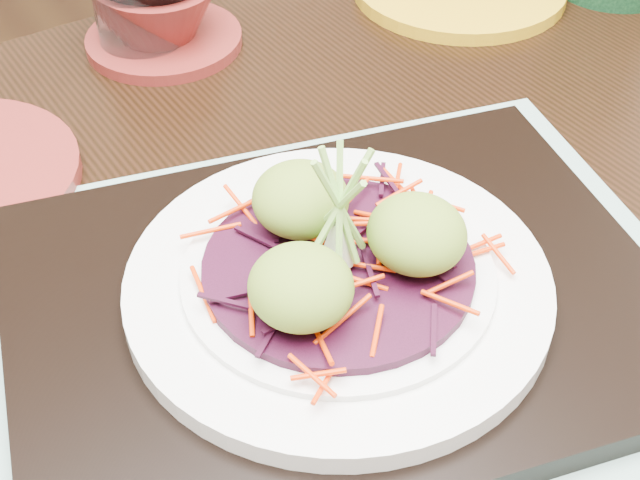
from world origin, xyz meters
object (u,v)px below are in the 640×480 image
terracotta_bowl_set (161,19)px  serving_tray (338,302)px  white_plate (338,282)px  dining_table (304,330)px

terracotta_bowl_set → serving_tray: bearing=-98.7°
white_plate → terracotta_bowl_set: size_ratio=1.74×
serving_tray → terracotta_bowl_set: 0.37m
terracotta_bowl_set → dining_table: bearing=-96.9°
dining_table → white_plate: 0.15m
white_plate → serving_tray: bearing=-179.6°
dining_table → terracotta_bowl_set: terracotta_bowl_set is taller
white_plate → terracotta_bowl_set: terracotta_bowl_set is taller
dining_table → serving_tray: bearing=-106.1°
dining_table → terracotta_bowl_set: (0.04, 0.29, 0.12)m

